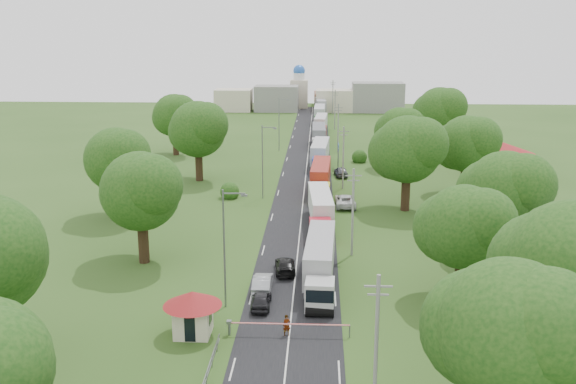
# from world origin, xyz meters

# --- Properties ---
(ground) EXTENTS (260.00, 260.00, 0.00)m
(ground) POSITION_xyz_m (0.00, 0.00, 0.00)
(ground) COLOR #2C4C19
(ground) RESTS_ON ground
(road) EXTENTS (8.00, 200.00, 0.04)m
(road) POSITION_xyz_m (0.00, 20.00, 0.00)
(road) COLOR black
(road) RESTS_ON ground
(boom_barrier) EXTENTS (9.22, 0.35, 1.18)m
(boom_barrier) POSITION_xyz_m (-1.36, -25.00, 0.89)
(boom_barrier) COLOR slate
(boom_barrier) RESTS_ON ground
(guard_booth) EXTENTS (4.40, 4.40, 3.45)m
(guard_booth) POSITION_xyz_m (-7.20, -25.00, 2.16)
(guard_booth) COLOR beige
(guard_booth) RESTS_ON ground
(info_sign) EXTENTS (0.12, 3.10, 4.10)m
(info_sign) POSITION_xyz_m (5.20, 35.00, 3.00)
(info_sign) COLOR slate
(info_sign) RESTS_ON ground
(pole_0) EXTENTS (1.60, 0.24, 9.00)m
(pole_0) POSITION_xyz_m (5.50, -35.00, 4.68)
(pole_0) COLOR gray
(pole_0) RESTS_ON ground
(pole_1) EXTENTS (1.60, 0.24, 9.00)m
(pole_1) POSITION_xyz_m (5.50, -7.00, 4.68)
(pole_1) COLOR gray
(pole_1) RESTS_ON ground
(pole_2) EXTENTS (1.60, 0.24, 9.00)m
(pole_2) POSITION_xyz_m (5.50, 21.00, 4.68)
(pole_2) COLOR gray
(pole_2) RESTS_ON ground
(pole_3) EXTENTS (1.60, 0.24, 9.00)m
(pole_3) POSITION_xyz_m (5.50, 49.00, 4.68)
(pole_3) COLOR gray
(pole_3) RESTS_ON ground
(pole_4) EXTENTS (1.60, 0.24, 9.00)m
(pole_4) POSITION_xyz_m (5.50, 77.00, 4.68)
(pole_4) COLOR gray
(pole_4) RESTS_ON ground
(pole_5) EXTENTS (1.60, 0.24, 9.00)m
(pole_5) POSITION_xyz_m (5.50, 105.00, 4.68)
(pole_5) COLOR gray
(pole_5) RESTS_ON ground
(lamp_0) EXTENTS (2.03, 0.22, 10.00)m
(lamp_0) POSITION_xyz_m (-5.35, -20.00, 5.55)
(lamp_0) COLOR slate
(lamp_0) RESTS_ON ground
(lamp_1) EXTENTS (2.03, 0.22, 10.00)m
(lamp_1) POSITION_xyz_m (-5.35, 15.00, 5.55)
(lamp_1) COLOR slate
(lamp_1) RESTS_ON ground
(lamp_2) EXTENTS (2.03, 0.22, 10.00)m
(lamp_2) POSITION_xyz_m (-5.35, 50.00, 5.55)
(lamp_2) COLOR slate
(lamp_2) RESTS_ON ground
(tree_0) EXTENTS (8.80, 8.80, 11.07)m
(tree_0) POSITION_xyz_m (11.99, -37.84, 7.22)
(tree_0) COLOR #382616
(tree_0) RESTS_ON ground
(tree_1) EXTENTS (9.60, 9.60, 12.05)m
(tree_1) POSITION_xyz_m (17.99, -29.83, 7.85)
(tree_1) COLOR #382616
(tree_1) RESTS_ON ground
(tree_2) EXTENTS (8.00, 8.00, 10.10)m
(tree_2) POSITION_xyz_m (13.99, -17.86, 6.60)
(tree_2) COLOR #382616
(tree_2) RESTS_ON ground
(tree_3) EXTENTS (8.80, 8.80, 11.07)m
(tree_3) POSITION_xyz_m (19.99, -7.84, 7.22)
(tree_3) COLOR #382616
(tree_3) RESTS_ON ground
(tree_4) EXTENTS (9.60, 9.60, 12.05)m
(tree_4) POSITION_xyz_m (12.99, 10.17, 7.85)
(tree_4) COLOR #382616
(tree_4) RESTS_ON ground
(tree_5) EXTENTS (8.80, 8.80, 11.07)m
(tree_5) POSITION_xyz_m (21.99, 18.16, 7.22)
(tree_5) COLOR #382616
(tree_5) RESTS_ON ground
(tree_6) EXTENTS (8.00, 8.00, 10.10)m
(tree_6) POSITION_xyz_m (14.99, 35.14, 6.60)
(tree_6) COLOR #382616
(tree_6) RESTS_ON ground
(tree_7) EXTENTS (9.60, 9.60, 12.05)m
(tree_7) POSITION_xyz_m (23.99, 50.17, 7.85)
(tree_7) COLOR #382616
(tree_7) RESTS_ON ground
(tree_10) EXTENTS (8.80, 8.80, 11.07)m
(tree_10) POSITION_xyz_m (-15.01, -9.84, 7.22)
(tree_10) COLOR #382616
(tree_10) RESTS_ON ground
(tree_11) EXTENTS (8.80, 8.80, 11.07)m
(tree_11) POSITION_xyz_m (-22.01, 5.16, 7.22)
(tree_11) COLOR #382616
(tree_11) RESTS_ON ground
(tree_12) EXTENTS (9.60, 9.60, 12.05)m
(tree_12) POSITION_xyz_m (-16.01, 25.17, 7.85)
(tree_12) COLOR #382616
(tree_12) RESTS_ON ground
(tree_13) EXTENTS (8.80, 8.80, 11.07)m
(tree_13) POSITION_xyz_m (-24.01, 45.16, 7.22)
(tree_13) COLOR #382616
(tree_13) RESTS_ON ground
(house_cream) EXTENTS (10.08, 10.08, 5.80)m
(house_cream) POSITION_xyz_m (30.00, 30.00, 3.64)
(house_cream) COLOR beige
(house_cream) RESTS_ON ground
(distant_town) EXTENTS (52.00, 8.00, 8.00)m
(distant_town) POSITION_xyz_m (0.68, 110.00, 3.49)
(distant_town) COLOR gray
(distant_town) RESTS_ON ground
(church) EXTENTS (5.00, 5.00, 12.30)m
(church) POSITION_xyz_m (-4.00, 118.00, 5.39)
(church) COLOR beige
(church) RESTS_ON ground
(truck_0) EXTENTS (2.94, 14.22, 3.93)m
(truck_0) POSITION_xyz_m (2.27, -14.55, 2.09)
(truck_0) COLOR silver
(truck_0) RESTS_ON ground
(truck_1) EXTENTS (3.07, 13.93, 3.85)m
(truck_1) POSITION_xyz_m (2.30, 2.50, 2.04)
(truck_1) COLOR red
(truck_1) RESTS_ON ground
(truck_2) EXTENTS (2.93, 14.27, 3.95)m
(truck_2) POSITION_xyz_m (2.33, 18.72, 2.09)
(truck_2) COLOR yellow
(truck_2) RESTS_ON ground
(truck_3) EXTENTS (3.22, 14.53, 4.01)m
(truck_3) POSITION_xyz_m (2.22, 35.92, 2.13)
(truck_3) COLOR #1C3CAB
(truck_3) RESTS_ON ground
(truck_4) EXTENTS (2.66, 14.53, 4.03)m
(truck_4) POSITION_xyz_m (1.95, 54.15, 2.14)
(truck_4) COLOR silver
(truck_4) RESTS_ON ground
(truck_5) EXTENTS (3.00, 13.83, 3.82)m
(truck_5) POSITION_xyz_m (2.35, 70.52, 2.03)
(truck_5) COLOR #AB1A1D
(truck_5) RESTS_ON ground
(truck_6) EXTENTS (2.68, 14.50, 4.02)m
(truck_6) POSITION_xyz_m (2.01, 86.68, 2.13)
(truck_6) COLOR #256429
(truck_6) RESTS_ON ground
(truck_7) EXTENTS (3.10, 14.14, 3.90)m
(truck_7) POSITION_xyz_m (2.27, 104.55, 2.07)
(truck_7) COLOR #A6A6A6
(truck_7) RESTS_ON ground
(truck_8) EXTENTS (2.79, 14.60, 4.04)m
(truck_8) POSITION_xyz_m (1.69, 121.55, 2.14)
(truck_8) COLOR brown
(truck_8) RESTS_ON ground
(car_lane_front) EXTENTS (1.59, 3.90, 1.32)m
(car_lane_front) POSITION_xyz_m (-2.55, -20.00, 0.66)
(car_lane_front) COLOR black
(car_lane_front) RESTS_ON ground
(car_lane_mid) EXTENTS (1.59, 4.48, 1.47)m
(car_lane_mid) POSITION_xyz_m (-2.74, -16.60, 0.74)
(car_lane_mid) COLOR #9DA1A5
(car_lane_mid) RESTS_ON ground
(car_lane_rear) EXTENTS (2.27, 4.74, 1.33)m
(car_lane_rear) POSITION_xyz_m (-1.00, -12.00, 0.67)
(car_lane_rear) COLOR black
(car_lane_rear) RESTS_ON ground
(car_verge_near) EXTENTS (2.67, 5.65, 1.56)m
(car_verge_near) POSITION_xyz_m (5.50, 11.43, 0.78)
(car_verge_near) COLOR silver
(car_verge_near) RESTS_ON ground
(car_verge_far) EXTENTS (2.28, 4.66, 1.53)m
(car_verge_far) POSITION_xyz_m (5.50, 28.86, 0.76)
(car_verge_far) COLOR #4E5154
(car_verge_far) RESTS_ON ground
(pedestrian_near) EXTENTS (0.67, 0.53, 1.62)m
(pedestrian_near) POSITION_xyz_m (-0.18, -24.90, 0.81)
(pedestrian_near) COLOR gray
(pedestrian_near) RESTS_ON ground
(pedestrian_booth) EXTENTS (0.96, 1.00, 1.62)m
(pedestrian_booth) POSITION_xyz_m (-6.50, -22.00, 0.81)
(pedestrian_booth) COLOR gray
(pedestrian_booth) RESTS_ON ground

